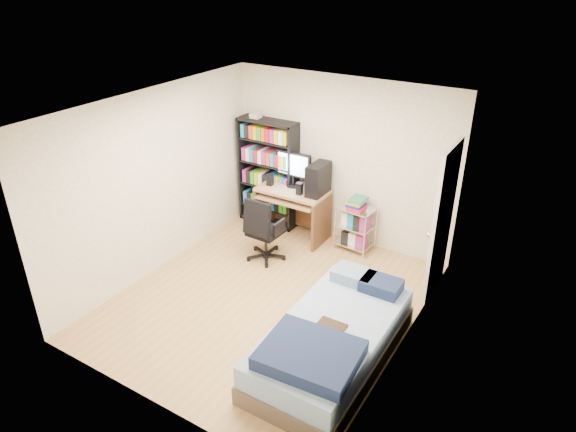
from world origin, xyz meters
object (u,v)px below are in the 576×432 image
Objects in this scene: office_chair at (264,240)px; computer_desk at (300,194)px; media_shelf at (268,172)px; bed at (332,341)px.

computer_desk is at bearing 85.30° from office_chair.
media_shelf reaches higher than office_chair.
bed is (1.79, -1.38, -0.04)m from office_chair.
computer_desk is 0.62× the size of bed.
computer_desk is (0.69, -0.16, -0.16)m from media_shelf.
computer_desk is 1.38× the size of office_chair.
office_chair is (-0.10, -0.86, -0.41)m from computer_desk.
computer_desk is 0.96m from office_chair.
media_shelf is 1.31m from office_chair.
media_shelf is 0.72m from computer_desk.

